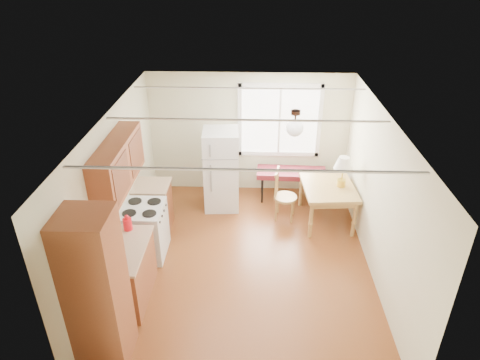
{
  "coord_description": "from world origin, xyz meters",
  "views": [
    {
      "loc": [
        0.1,
        -5.54,
        4.56
      ],
      "look_at": [
        -0.12,
        0.72,
        1.15
      ],
      "focal_mm": 32.0,
      "sensor_mm": 36.0,
      "label": 1
    }
  ],
  "objects_px": {
    "refrigerator": "(221,170)",
    "dining_table": "(328,190)",
    "bench": "(291,174)",
    "chair": "(281,191)"
  },
  "relations": [
    {
      "from": "bench",
      "to": "chair",
      "type": "relative_size",
      "value": 1.41
    },
    {
      "from": "bench",
      "to": "dining_table",
      "type": "height_order",
      "value": "dining_table"
    },
    {
      "from": "refrigerator",
      "to": "chair",
      "type": "xyz_separation_m",
      "value": [
        1.14,
        -0.38,
        -0.24
      ]
    },
    {
      "from": "bench",
      "to": "dining_table",
      "type": "distance_m",
      "value": 0.99
    },
    {
      "from": "refrigerator",
      "to": "chair",
      "type": "height_order",
      "value": "refrigerator"
    },
    {
      "from": "refrigerator",
      "to": "dining_table",
      "type": "xyz_separation_m",
      "value": [
        1.99,
        -0.45,
        -0.15
      ]
    },
    {
      "from": "bench",
      "to": "chair",
      "type": "xyz_separation_m",
      "value": [
        -0.25,
        -0.71,
        -0.0
      ]
    },
    {
      "from": "bench",
      "to": "refrigerator",
      "type": "bearing_deg",
      "value": -164.26
    },
    {
      "from": "refrigerator",
      "to": "chair",
      "type": "distance_m",
      "value": 1.22
    },
    {
      "from": "refrigerator",
      "to": "chair",
      "type": "relative_size",
      "value": 1.62
    }
  ]
}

